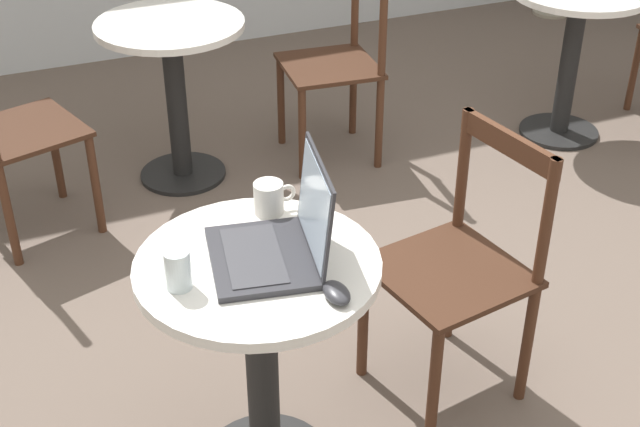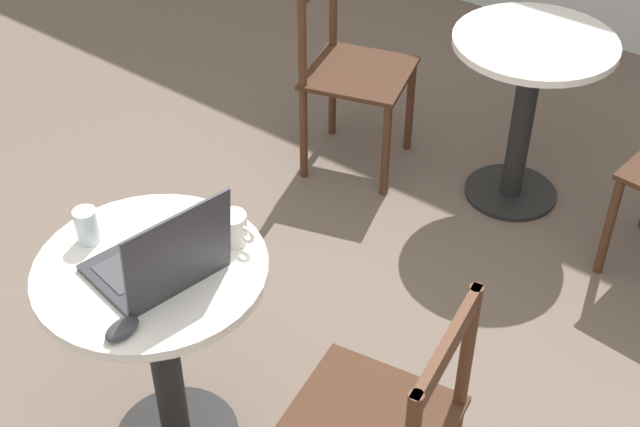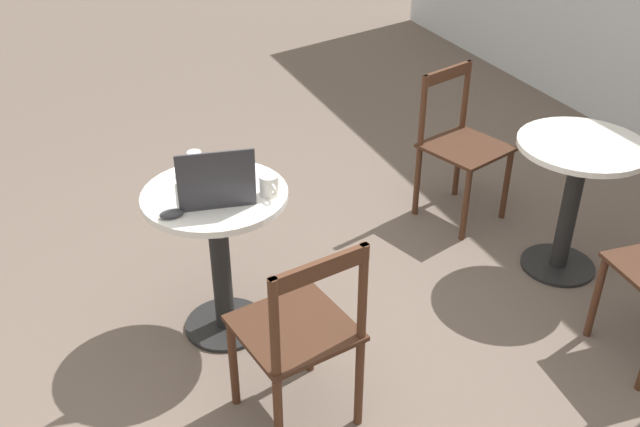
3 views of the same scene
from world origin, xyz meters
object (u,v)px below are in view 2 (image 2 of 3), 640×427
object	(u,v)px
cafe_table_near	(159,323)
drinking_glass	(87,226)
cafe_table_far	(528,89)
mouse	(122,329)
laptop	(161,261)
mug	(233,229)
chair_far_left	(350,72)

from	to	relation	value
cafe_table_near	drinking_glass	size ratio (longest dim) A/B	7.14
cafe_table_near	cafe_table_far	xyz separation A→B (m)	(0.23, 1.82, 0.00)
mouse	laptop	bearing A→B (deg)	108.64
drinking_glass	cafe_table_far	bearing A→B (deg)	76.53
cafe_table_far	mouse	bearing A→B (deg)	-92.87
mouse	drinking_glass	world-z (taller)	drinking_glass
cafe_table_near	mug	distance (m)	0.36
cafe_table_near	mouse	xyz separation A→B (m)	(0.13, -0.22, 0.24)
cafe_table_near	laptop	xyz separation A→B (m)	(0.06, -0.01, 0.28)
mug	cafe_table_near	bearing A→B (deg)	-117.41
mug	drinking_glass	distance (m)	0.40
cafe_table_near	mouse	distance (m)	0.35
laptop	drinking_glass	size ratio (longest dim) A/B	3.49
chair_far_left	laptop	world-z (taller)	laptop
mug	laptop	bearing A→B (deg)	-103.87
cafe_table_near	laptop	bearing A→B (deg)	-5.66
cafe_table_near	drinking_glass	bearing A→B (deg)	-172.62
cafe_table_far	mouse	xyz separation A→B (m)	(-0.10, -2.03, 0.24)
cafe_table_far	mug	size ratio (longest dim) A/B	6.17
chair_far_left	mouse	world-z (taller)	chair_far_left
cafe_table_near	drinking_glass	xyz separation A→B (m)	(-0.21, -0.03, 0.27)
cafe_table_near	chair_far_left	xyz separation A→B (m)	(-0.49, 1.59, -0.07)
cafe_table_near	chair_far_left	distance (m)	1.67
cafe_table_near	cafe_table_far	size ratio (longest dim) A/B	1.00
cafe_table_far	mouse	world-z (taller)	mouse
cafe_table_near	chair_far_left	world-z (taller)	chair_far_left
drinking_glass	chair_far_left	bearing A→B (deg)	99.58
cafe_table_far	mouse	size ratio (longest dim) A/B	7.51
cafe_table_near	cafe_table_far	world-z (taller)	same
laptop	mouse	distance (m)	0.23
laptop	chair_far_left	bearing A→B (deg)	108.74
drinking_glass	mug	bearing A→B (deg)	36.89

